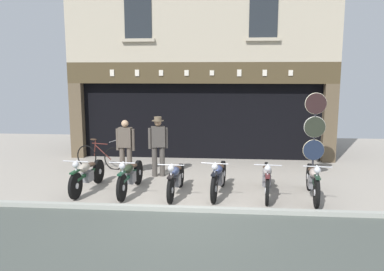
# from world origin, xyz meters

# --- Properties ---
(ground) EXTENTS (21.04, 22.00, 0.18)m
(ground) POSITION_xyz_m (0.00, -0.98, -0.04)
(ground) COLOR #9F968A
(shop_facade) EXTENTS (9.34, 4.42, 6.30)m
(shop_facade) POSITION_xyz_m (-0.00, 7.01, 1.71)
(shop_facade) COLOR black
(shop_facade) RESTS_ON ground
(motorcycle_far_left) EXTENTS (0.62, 2.02, 0.92)m
(motorcycle_far_left) POSITION_xyz_m (-2.60, 1.33, 0.42)
(motorcycle_far_left) COLOR black
(motorcycle_far_left) RESTS_ON ground
(motorcycle_left) EXTENTS (0.62, 2.06, 0.92)m
(motorcycle_left) POSITION_xyz_m (-1.48, 1.29, 0.43)
(motorcycle_left) COLOR black
(motorcycle_left) RESTS_ON ground
(motorcycle_center_left) EXTENTS (0.62, 1.93, 0.90)m
(motorcycle_center_left) POSITION_xyz_m (-0.33, 1.19, 0.41)
(motorcycle_center_left) COLOR black
(motorcycle_center_left) RESTS_ON ground
(motorcycle_center) EXTENTS (0.62, 2.05, 0.93)m
(motorcycle_center) POSITION_xyz_m (0.71, 1.34, 0.43)
(motorcycle_center) COLOR black
(motorcycle_center) RESTS_ON ground
(motorcycle_center_right) EXTENTS (0.62, 2.07, 0.92)m
(motorcycle_center_right) POSITION_xyz_m (1.88, 1.35, 0.43)
(motorcycle_center_right) COLOR black
(motorcycle_center_right) RESTS_ON ground
(motorcycle_right) EXTENTS (0.62, 2.03, 0.93)m
(motorcycle_right) POSITION_xyz_m (2.95, 1.21, 0.44)
(motorcycle_right) COLOR black
(motorcycle_right) RESTS_ON ground
(salesman_left) EXTENTS (0.56, 0.26, 1.62)m
(salesman_left) POSITION_xyz_m (-2.02, 2.94, 0.89)
(salesman_left) COLOR brown
(salesman_left) RESTS_ON ground
(shopkeeper_center) EXTENTS (0.55, 0.34, 1.73)m
(shopkeeper_center) POSITION_xyz_m (-1.05, 2.86, 0.96)
(shopkeeper_center) COLOR #47423D
(shopkeeper_center) RESTS_ON ground
(tyre_sign_pole) EXTENTS (0.62, 0.06, 2.40)m
(tyre_sign_pole) POSITION_xyz_m (3.41, 3.36, 1.39)
(tyre_sign_pole) COLOR #232328
(tyre_sign_pole) RESTS_ON ground
(advert_board_near) EXTENTS (0.74, 0.03, 0.95)m
(advert_board_near) POSITION_xyz_m (-1.58, 5.40, 1.67)
(advert_board_near) COLOR beige
(leaning_bicycle) EXTENTS (1.67, 0.62, 0.95)m
(leaning_bicycle) POSITION_xyz_m (-3.03, 3.64, 0.38)
(leaning_bicycle) COLOR black
(leaning_bicycle) RESTS_ON ground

